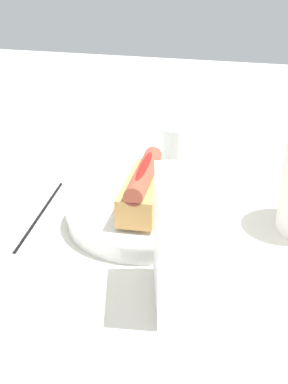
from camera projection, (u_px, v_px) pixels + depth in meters
name	position (u px, v px, depth m)	size (l,w,h in m)	color
ground_plane	(148.00, 229.00, 0.73)	(2.40, 2.40, 0.00)	silver
serving_bowl	(144.00, 213.00, 0.74)	(0.23, 0.23, 0.03)	white
hotdog_front	(144.00, 187.00, 0.72)	(0.15, 0.06, 0.06)	tan
water_glass	(179.00, 153.00, 0.88)	(0.07, 0.07, 0.09)	white
napkin_box	(176.00, 243.00, 0.55)	(0.11, 0.04, 0.15)	white
chopstick_near	(39.00, 214.00, 0.76)	(0.01, 0.01, 0.22)	black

